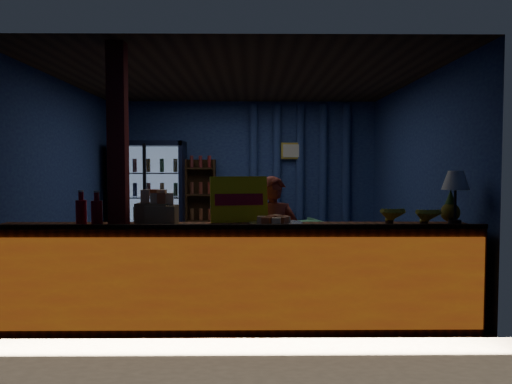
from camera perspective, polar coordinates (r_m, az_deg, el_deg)
ground at (r=6.61m, az=-1.93°, el=-10.04°), size 4.60×4.60×0.00m
room_walls at (r=6.44m, az=-1.96°, el=3.69°), size 4.60×4.60×4.60m
counter at (r=4.65m, az=-2.52°, el=-9.62°), size 4.40×0.57×0.99m
support_post at (r=4.70m, az=-15.43°, el=0.55°), size 0.16×0.16×2.60m
beverage_cooler at (r=8.55m, az=-12.07°, el=-0.81°), size 1.20×0.62×1.90m
bottle_shelf at (r=8.57m, az=-6.30°, el=-1.68°), size 0.50×0.28×1.60m
curtain_folds at (r=8.63m, az=5.05°, el=1.71°), size 1.74×0.14×2.50m
framed_picture at (r=8.57m, az=4.10°, el=4.72°), size 0.36×0.04×0.28m
shopkeeper at (r=5.17m, az=2.07°, el=-5.89°), size 0.56×0.43×1.39m
green_chair at (r=7.84m, az=4.48°, el=-5.47°), size 0.87×0.88×0.68m
side_table at (r=7.92m, az=3.68°, el=-5.77°), size 0.70×0.57×0.68m
yellow_sign at (r=4.77m, az=-1.95°, el=-0.86°), size 0.56×0.21×0.44m
soda_bottles at (r=4.71m, az=-17.53°, el=-2.15°), size 0.43×0.18×0.32m
snack_box_left at (r=4.77m, az=-11.57°, el=-2.22°), size 0.33×0.28×0.32m
snack_box_centre at (r=4.70m, az=-10.69°, el=-2.41°), size 0.28×0.24×0.29m
pastry_tray at (r=4.57m, az=2.28°, el=-3.46°), size 0.50×0.50×0.08m
banana_bunches at (r=4.71m, az=16.98°, el=-2.63°), size 0.54×0.31×0.18m
table_lamp at (r=4.97m, az=21.85°, el=1.01°), size 0.25×0.25×0.50m
pineapple at (r=5.08m, az=21.33°, el=-1.86°), size 0.18×0.18×0.31m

